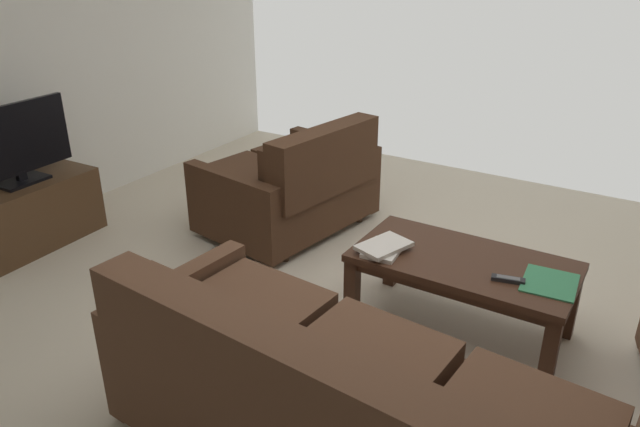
# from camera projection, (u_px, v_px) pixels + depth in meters

# --- Properties ---
(ground_plane) EXTENTS (5.79, 5.49, 0.01)m
(ground_plane) POSITION_uv_depth(u_px,v_px,m) (372.00, 332.00, 3.32)
(ground_plane) COLOR beige
(wall_right) EXTENTS (0.12, 5.49, 2.84)m
(wall_right) POSITION_uv_depth(u_px,v_px,m) (0.00, 27.00, 4.11)
(wall_right) COLOR silver
(wall_right) RESTS_ON ground
(sofa_main) EXTENTS (2.07, 0.99, 0.83)m
(sofa_main) POSITION_uv_depth(u_px,v_px,m) (342.00, 411.00, 2.25)
(sofa_main) COLOR black
(sofa_main) RESTS_ON ground
(loveseat_near) EXTENTS (1.03, 1.29, 0.82)m
(loveseat_near) POSITION_uv_depth(u_px,v_px,m) (293.00, 185.00, 4.35)
(loveseat_near) COLOR black
(loveseat_near) RESTS_ON ground
(coffee_table) EXTENTS (1.14, 0.59, 0.44)m
(coffee_table) POSITION_uv_depth(u_px,v_px,m) (463.00, 270.00, 3.18)
(coffee_table) COLOR #3D2316
(coffee_table) RESTS_ON ground
(tv_stand) EXTENTS (0.46, 0.93, 0.47)m
(tv_stand) POSITION_uv_depth(u_px,v_px,m) (30.00, 214.00, 4.18)
(tv_stand) COLOR #4C331E
(tv_stand) RESTS_ON ground
(flat_tv) EXTENTS (0.21, 0.81, 0.53)m
(flat_tv) POSITION_uv_depth(u_px,v_px,m) (14.00, 143.00, 3.96)
(flat_tv) COLOR black
(flat_tv) RESTS_ON tv_stand
(book_stack) EXTENTS (0.26, 0.32, 0.04)m
(book_stack) POSITION_uv_depth(u_px,v_px,m) (384.00, 248.00, 3.22)
(book_stack) COLOR silver
(book_stack) RESTS_ON coffee_table
(tv_remote) EXTENTS (0.17, 0.08, 0.02)m
(tv_remote) POSITION_uv_depth(u_px,v_px,m) (508.00, 279.00, 2.94)
(tv_remote) COLOR black
(tv_remote) RESTS_ON coffee_table
(loose_magazine) EXTENTS (0.27, 0.30, 0.01)m
(loose_magazine) POSITION_uv_depth(u_px,v_px,m) (550.00, 283.00, 2.93)
(loose_magazine) COLOR #337F51
(loose_magazine) RESTS_ON coffee_table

